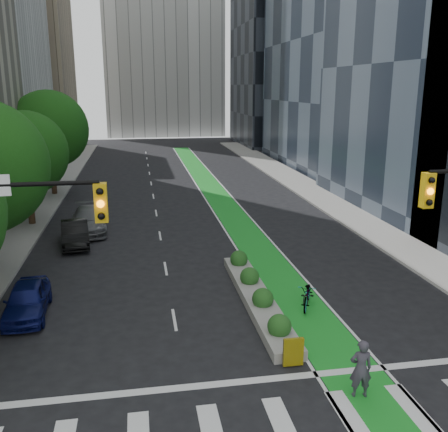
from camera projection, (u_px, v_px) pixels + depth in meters
name	position (u px, v px, depth m)	size (l,w,h in m)	color
ground	(273.00, 402.00, 15.02)	(160.00, 160.00, 0.00)	black
sidewalk_left	(29.00, 214.00, 36.89)	(3.60, 90.00, 0.15)	gray
sidewalk_right	(331.00, 202.00, 40.80)	(3.60, 90.00, 0.15)	gray
bike_lane_paint	(216.00, 194.00, 44.13)	(2.20, 70.00, 0.01)	#1A9427
building_tan_far	(18.00, 59.00, 71.37)	(14.00, 16.00, 26.00)	tan
building_dark_end	(284.00, 56.00, 79.66)	(14.00, 18.00, 28.00)	black
tree_midfar	(25.00, 153.00, 32.93)	(5.60, 5.60, 7.76)	black
tree_far	(49.00, 130.00, 42.28)	(6.60, 6.60, 9.00)	black
median_planter	(257.00, 295.00, 21.84)	(1.20, 10.26, 1.10)	gray
bicycle	(308.00, 294.00, 21.44)	(0.74, 2.11, 1.11)	gray
cyclist	(361.00, 369.00, 15.09)	(0.69, 0.45, 1.89)	#3B3742
parked_car_left_near	(27.00, 300.00, 20.56)	(1.64, 4.07, 1.39)	#0D1352
parked_car_left_mid	(75.00, 234.00, 29.75)	(1.53, 4.38, 1.44)	black
parked_car_left_far	(89.00, 220.00, 32.56)	(2.17, 5.33, 1.55)	#505255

